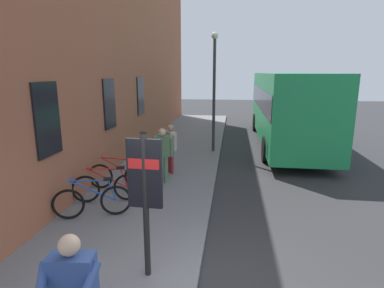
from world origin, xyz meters
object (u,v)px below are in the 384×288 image
bicycle_under_window (93,201)px  bicycle_mid_rack (107,187)px  pedestrian_by_facade (162,150)px  bicycle_far_end (119,175)px  city_bus (287,104)px  pedestrian_near_bus (171,144)px  transit_info_sign (145,183)px  street_lamp (214,82)px

bicycle_under_window → bicycle_mid_rack: bearing=1.7°
pedestrian_by_facade → bicycle_far_end: bearing=120.4°
bicycle_far_end → city_bus: bearing=-38.6°
bicycle_mid_rack → pedestrian_near_bus: size_ratio=1.06×
bicycle_far_end → transit_info_sign: bearing=-153.6°
bicycle_mid_rack → pedestrian_near_bus: bearing=-24.5°
bicycle_under_window → city_bus: city_bus is taller
pedestrian_by_facade → street_lamp: 4.67m
transit_info_sign → city_bus: city_bus is taller
bicycle_under_window → pedestrian_by_facade: (2.52, -1.08, 0.63)m
pedestrian_by_facade → transit_info_sign: bearing=-170.6°
transit_info_sign → bicycle_mid_rack: bearing=33.1°
bicycle_mid_rack → city_bus: 9.98m
bicycle_mid_rack → bicycle_far_end: size_ratio=0.98×
bicycle_far_end → pedestrian_near_bus: 2.09m
bicycle_under_window → city_bus: (8.99, -5.65, 1.41)m
bicycle_mid_rack → street_lamp: (5.70, -2.37, 2.49)m
pedestrian_by_facade → street_lamp: (4.09, -1.27, 1.86)m
transit_info_sign → street_lamp: (8.51, -0.54, 1.28)m
bicycle_mid_rack → city_bus: bearing=-35.0°
bicycle_under_window → pedestrian_near_bus: 3.69m
bicycle_mid_rack → bicycle_far_end: bearing=1.9°
pedestrian_near_bus → street_lamp: (3.15, -1.21, 1.89)m
transit_info_sign → city_bus: 11.56m
city_bus → street_lamp: 4.21m
bicycle_under_window → pedestrian_near_bus: bearing=-18.2°
bicycle_mid_rack → transit_info_sign: bearing=-146.9°
city_bus → bicycle_far_end: bearing=141.4°
bicycle_far_end → pedestrian_near_bus: (1.61, -1.20, 0.60)m
bicycle_under_window → transit_info_sign: 2.89m
bicycle_mid_rack → pedestrian_by_facade: bearing=-34.4°
pedestrian_by_facade → bicycle_mid_rack: bearing=145.6°
city_bus → pedestrian_by_facade: 7.96m
transit_info_sign → pedestrian_near_bus: bearing=7.1°
pedestrian_near_bus → street_lamp: bearing=-21.0°
city_bus → street_lamp: bearing=125.8°
city_bus → bicycle_mid_rack: bearing=145.0°
transit_info_sign → city_bus: bearing=-19.4°
transit_info_sign → street_lamp: 8.63m
bicycle_mid_rack → street_lamp: 6.66m
bicycle_far_end → transit_info_sign: size_ratio=0.74×
bicycle_under_window → pedestrian_near_bus: pedestrian_near_bus is taller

